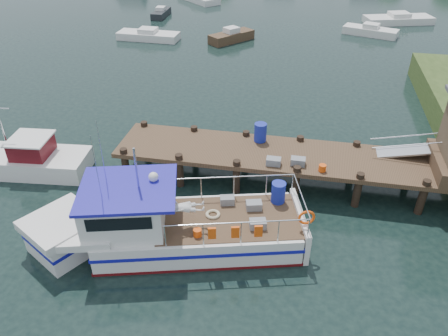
% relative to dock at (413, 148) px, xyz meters
% --- Properties ---
extents(ground_plane, '(160.00, 160.00, 0.00)m').
position_rel_dock_xyz_m(ground_plane, '(-6.51, -0.01, -2.24)').
color(ground_plane, black).
extents(dock, '(16.60, 3.00, 4.78)m').
position_rel_dock_xyz_m(dock, '(0.00, 0.00, 0.00)').
color(dock, '#4B3523').
rests_on(dock, ground).
extents(lobster_boat, '(10.27, 5.17, 4.96)m').
position_rel_dock_xyz_m(lobster_boat, '(-9.04, -5.07, -1.34)').
color(lobster_boat, silver).
rests_on(lobster_boat, ground).
extents(work_boat, '(6.93, 2.67, 3.63)m').
position_rel_dock_xyz_m(work_boat, '(-17.15, -1.51, -1.67)').
color(work_boat, silver).
rests_on(work_boat, ground).
extents(moored_rowboat, '(3.64, 4.01, 1.18)m').
position_rel_dock_xyz_m(moored_rowboat, '(-11.10, 19.99, -1.80)').
color(moored_rowboat, '#4B3523').
rests_on(moored_rowboat, ground).
extents(moored_a, '(5.29, 1.92, 0.97)m').
position_rel_dock_xyz_m(moored_a, '(-18.19, 19.14, -1.88)').
color(moored_a, silver).
rests_on(moored_a, ground).
extents(moored_b, '(4.87, 2.96, 1.02)m').
position_rel_dock_xyz_m(moored_b, '(0.61, 24.15, -1.86)').
color(moored_b, silver).
rests_on(moored_b, ground).
extents(moored_c, '(6.74, 3.97, 1.01)m').
position_rel_dock_xyz_m(moored_c, '(3.58, 28.77, -1.87)').
color(moored_c, silver).
rests_on(moored_c, ground).
extents(moored_e, '(1.25, 3.46, 0.95)m').
position_rel_dock_xyz_m(moored_e, '(-19.57, 26.86, -1.89)').
color(moored_e, black).
rests_on(moored_e, ground).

